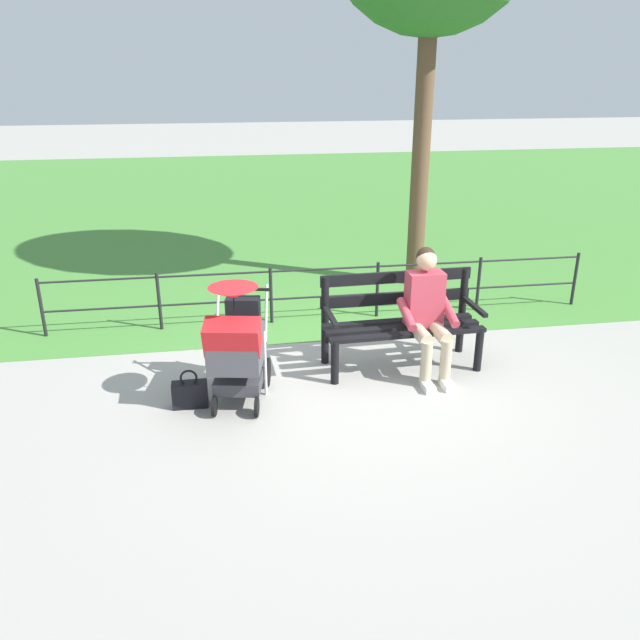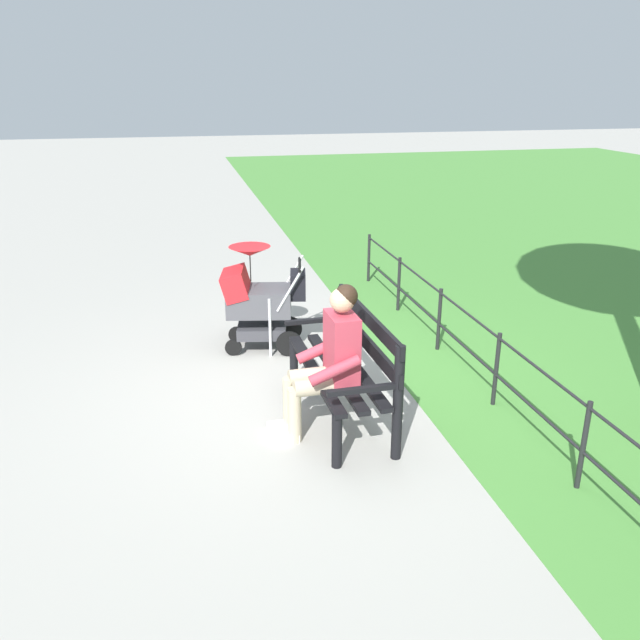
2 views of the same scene
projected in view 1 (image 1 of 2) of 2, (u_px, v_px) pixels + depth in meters
ground_plane at (349, 372)px, 6.55m from camera, size 60.00×60.00×0.00m
grass_lawn at (271, 201)px, 14.60m from camera, size 40.00×16.00×0.01m
park_bench at (400, 317)px, 6.54m from camera, size 1.62×0.65×0.96m
person_on_bench at (428, 309)px, 6.31m from camera, size 0.54×0.74×1.28m
stroller at (237, 343)px, 5.76m from camera, size 0.65×0.96×1.15m
handbag at (190, 394)px, 5.84m from camera, size 0.32×0.14×0.37m
park_fence at (325, 287)px, 7.73m from camera, size 6.59×0.04×0.70m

